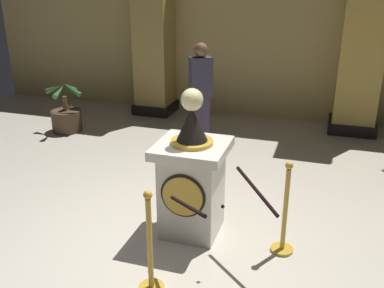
{
  "coord_description": "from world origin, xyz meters",
  "views": [
    {
      "loc": [
        1.47,
        -3.67,
        2.7
      ],
      "look_at": [
        0.17,
        0.38,
        1.06
      ],
      "focal_mm": 40.39,
      "sensor_mm": 36.0,
      "label": 1
    }
  ],
  "objects_px": {
    "pedestal_clock": "(192,179)",
    "stanchion_near": "(150,257)",
    "potted_palm_left": "(66,117)",
    "bystander_guest": "(201,92)",
    "stanchion_far": "(284,221)"
  },
  "relations": [
    {
      "from": "pedestal_clock",
      "to": "stanchion_near",
      "type": "bearing_deg",
      "value": -92.79
    },
    {
      "from": "pedestal_clock",
      "to": "bystander_guest",
      "type": "xyz_separation_m",
      "value": [
        -0.71,
        2.68,
        0.27
      ]
    },
    {
      "from": "stanchion_far",
      "to": "bystander_guest",
      "type": "height_order",
      "value": "bystander_guest"
    },
    {
      "from": "pedestal_clock",
      "to": "stanchion_far",
      "type": "distance_m",
      "value": 1.07
    },
    {
      "from": "stanchion_near",
      "to": "stanchion_far",
      "type": "distance_m",
      "value": 1.46
    },
    {
      "from": "pedestal_clock",
      "to": "bystander_guest",
      "type": "bearing_deg",
      "value": 104.76
    },
    {
      "from": "pedestal_clock",
      "to": "stanchion_near",
      "type": "xyz_separation_m",
      "value": [
        -0.05,
        -1.06,
        -0.29
      ]
    },
    {
      "from": "bystander_guest",
      "to": "stanchion_near",
      "type": "bearing_deg",
      "value": -80.09
    },
    {
      "from": "stanchion_near",
      "to": "potted_palm_left",
      "type": "relative_size",
      "value": 1.08
    },
    {
      "from": "pedestal_clock",
      "to": "potted_palm_left",
      "type": "xyz_separation_m",
      "value": [
        -3.27,
        2.55,
        -0.38
      ]
    },
    {
      "from": "stanchion_far",
      "to": "bystander_guest",
      "type": "relative_size",
      "value": 0.59
    },
    {
      "from": "potted_palm_left",
      "to": "bystander_guest",
      "type": "distance_m",
      "value": 2.65
    },
    {
      "from": "potted_palm_left",
      "to": "stanchion_far",
      "type": "bearing_deg",
      "value": -31.47
    },
    {
      "from": "potted_palm_left",
      "to": "bystander_guest",
      "type": "bearing_deg",
      "value": 2.9
    },
    {
      "from": "stanchion_near",
      "to": "potted_palm_left",
      "type": "xyz_separation_m",
      "value": [
        -3.22,
        3.61,
        -0.09
      ]
    }
  ]
}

